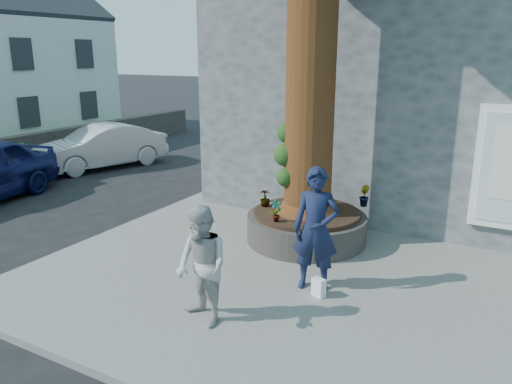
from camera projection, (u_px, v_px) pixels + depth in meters
The scene contains 14 objects.
ground at pixel (216, 276), 8.47m from camera, with size 120.00×120.00×0.00m, color black.
pavement at pixel (320, 269), 8.60m from camera, with size 9.00×8.00×0.12m, color slate.
yellow_line at pixel (123, 229), 10.73m from camera, with size 0.10×30.00×0.01m, color yellow.
stone_shop at pixel (454, 73), 12.52m from camera, with size 10.30×8.30×6.30m.
planter at pixel (306, 226), 9.67m from camera, with size 2.30×2.30×0.60m.
man at pixel (316, 229), 7.54m from camera, with size 0.70×0.46×1.92m, color #131A36.
woman at pixel (202, 266), 6.59m from camera, with size 0.79×0.62×1.63m, color #ADACA6.
shopping_bag at pixel (319, 287), 7.49m from camera, with size 0.20×0.12×0.28m, color white.
car_silver at pixel (101, 147), 16.23m from camera, with size 1.47×4.22×1.39m, color #AEB2B6.
a_board_sign at pixel (17, 160), 15.19m from camera, with size 0.55×0.36×1.00m, color #0F3819.
plant_a at pixel (276, 211), 8.93m from camera, with size 0.22×0.15×0.41m, color gray.
plant_b at pixel (364, 196), 9.85m from camera, with size 0.23×0.22×0.42m, color gray.
plant_c at pixel (265, 198), 9.84m from camera, with size 0.20×0.20×0.35m, color gray.
plant_d at pixel (333, 204), 9.59m from camera, with size 0.25×0.22×0.28m, color gray.
Camera 1 is at (4.36, -6.47, 3.66)m, focal length 35.00 mm.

